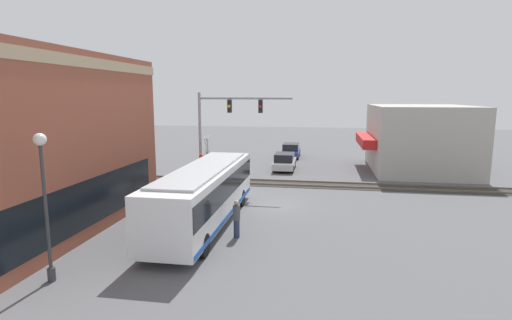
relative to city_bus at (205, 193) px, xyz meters
The scene contains 11 objects.
ground_plane 5.37m from the city_bus, 33.30° to the right, with size 120.00×120.00×0.00m, color #565659.
shop_building 22.74m from the city_bus, 38.89° to the right, with size 10.40×9.20×5.73m.
city_bus is the anchor object (origin of this frame).
traffic_signal_gantry 8.80m from the city_bus, ahead, with size 0.42×6.65×6.81m.
crossing_signal 8.34m from the city_bus, 15.45° to the left, with size 1.41×1.18×3.81m.
streetlamp 8.09m from the city_bus, 152.74° to the left, with size 0.44×0.44×5.35m.
rail_track_near 10.77m from the city_bus, 15.26° to the right, with size 2.60×60.00×0.15m.
parked_car_silver 16.16m from the city_bus, ahead, with size 4.37×1.82×1.52m.
parked_car_blue 23.45m from the city_bus, ahead, with size 4.27×1.82×1.52m.
pedestrian_at_crossing 7.49m from the city_bus, 13.73° to the left, with size 0.34×0.34×1.65m.
pedestrian_near_bus 2.68m from the city_bus, 128.71° to the right, with size 0.34×0.34×1.80m.
Camera 1 is at (-23.44, -3.05, 6.63)m, focal length 28.00 mm.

